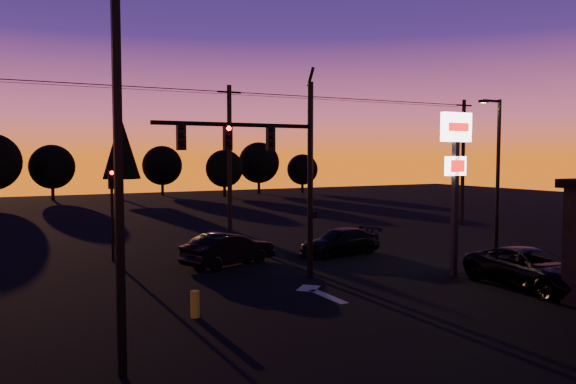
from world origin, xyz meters
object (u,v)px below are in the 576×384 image
at_px(car_right, 340,242).
at_px(streetlight, 497,167).
at_px(car_mid, 229,249).
at_px(parking_lot_light, 118,145).
at_px(pylon_sign, 456,158).
at_px(secondary_signal, 112,201).
at_px(suv_parked, 532,269).
at_px(bollard, 195,304).
at_px(traffic_signal_mast, 275,158).

bearing_deg(car_right, streetlight, 67.83).
bearing_deg(car_mid, streetlight, -119.75).
distance_m(parking_lot_light, car_right, 17.65).
height_order(streetlight, car_right, streetlight).
xyz_separation_m(pylon_sign, car_right, (-1.45, 6.46, -4.27)).
distance_m(secondary_signal, car_right, 11.34).
bearing_deg(suv_parked, bollard, 173.13).
height_order(secondary_signal, streetlight, streetlight).
xyz_separation_m(traffic_signal_mast, streetlight, (14.01, 1.51, -0.52)).
bearing_deg(streetlight, bollard, -165.53).
bearing_deg(pylon_sign, car_mid, 138.89).
xyz_separation_m(secondary_signal, parking_lot_light, (-2.50, -14.49, 2.41)).
relative_size(secondary_signal, streetlight, 0.54).
bearing_deg(traffic_signal_mast, pylon_sign, -19.36).
bearing_deg(bollard, car_mid, 60.96).
bearing_deg(suv_parked, traffic_signal_mast, 149.30).
distance_m(secondary_signal, parking_lot_light, 14.90).
xyz_separation_m(secondary_signal, car_mid, (4.52, -3.46, -2.12)).
bearing_deg(streetlight, traffic_signal_mast, -173.86).
distance_m(pylon_sign, car_right, 7.87).
distance_m(traffic_signal_mast, car_right, 8.12).
relative_size(secondary_signal, car_right, 0.97).
distance_m(traffic_signal_mast, streetlight, 14.10).
distance_m(streetlight, suv_parked, 9.84).
relative_size(bollard, car_right, 0.19).
relative_size(traffic_signal_mast, car_mid, 1.90).
bearing_deg(streetlight, pylon_sign, -149.92).
bearing_deg(suv_parked, parking_lot_light, -171.25).
xyz_separation_m(secondary_signal, car_right, (10.55, -3.53, -2.21)).
distance_m(bollard, suv_parked, 12.80).
bearing_deg(car_mid, parking_lot_light, 127.74).
bearing_deg(traffic_signal_mast, bollard, -143.74).
bearing_deg(streetlight, secondary_signal, 162.44).
bearing_deg(parking_lot_light, bollard, 51.56).
bearing_deg(traffic_signal_mast, car_right, 35.06).
bearing_deg(pylon_sign, traffic_signal_mast, 160.64).
height_order(secondary_signal, car_right, secondary_signal).
distance_m(traffic_signal_mast, secondary_signal, 9.19).
bearing_deg(streetlight, suv_parked, -129.77).
bearing_deg(pylon_sign, secondary_signal, 140.23).
bearing_deg(parking_lot_light, suv_parked, 5.43).
relative_size(car_mid, suv_parked, 0.85).
relative_size(streetlight, car_mid, 1.77).
relative_size(traffic_signal_mast, bollard, 10.21).
relative_size(traffic_signal_mast, streetlight, 1.07).
xyz_separation_m(parking_lot_light, suv_parked, (15.57, 1.48, -4.53)).
bearing_deg(car_right, parking_lot_light, -55.80).
bearing_deg(traffic_signal_mast, parking_lot_light, -136.63).
bearing_deg(pylon_sign, streetlight, 30.08).
distance_m(traffic_signal_mast, suv_parked, 10.71).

